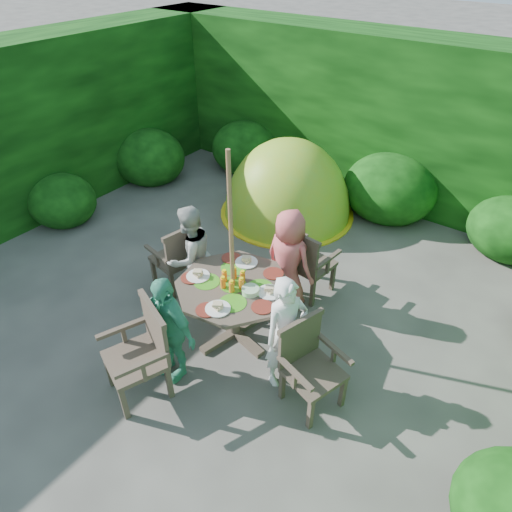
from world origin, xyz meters
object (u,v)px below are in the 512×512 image
Objects in this scene: garden_chair_right at (309,363)px; garden_chair_front at (142,351)px; garden_chair_back at (307,262)px; child_front at (168,328)px; child_right at (286,333)px; parasol_pole at (232,255)px; patio_table at (234,293)px; child_back at (288,261)px; dome_tent at (286,213)px; garden_chair_left at (178,256)px; child_left at (190,257)px.

garden_chair_front is (-1.31, -0.83, 0.05)m from garden_chair_right.
garden_chair_front is (-0.49, -2.14, 0.03)m from garden_chair_back.
child_right is at bearing 35.84° from child_front.
patio_table is at bearing -0.14° from parasol_pole.
child_front is at bearing -102.94° from parasol_pole.
child_front is at bearing 82.63° from child_back.
child_back is 0.52× the size of dome_tent.
parasol_pole is 1.72× the size of child_back.
garden_chair_front is (0.84, -1.32, 0.04)m from garden_chair_left.
parasol_pole reaches higher than child_right.
garden_chair_front reaches higher than patio_table.
patio_table is at bearing 100.51° from child_right.
parasol_pole is at bearing 87.48° from garden_chair_left.
garden_chair_left is 0.69× the size of child_back.
dome_tent reaches higher than patio_table.
dome_tent is at bearing 111.40° from patio_table.
child_right is (0.78, -0.18, -0.47)m from parasol_pole.
child_front reaches higher than garden_chair_left.
garden_chair_back is 1.37m from child_left.
child_left is at bearing 87.04° from garden_chair_left.
patio_table is 1.11m from garden_chair_right.
parasol_pole is at bearing 179.86° from patio_table.
patio_table is 0.80m from child_front.
child_back reaches higher than child_right.
patio_table is at bearing 82.93° from child_back.
garden_chair_left reaches higher than garden_chair_right.
child_right is (0.52, -1.25, 0.14)m from garden_chair_back.
child_front is (-1.26, -0.54, 0.14)m from garden_chair_right.
garden_chair_left is at bearing 166.94° from patio_table.
patio_table is 1.11m from garden_chair_back.
child_back is at bearing 58.83° from garden_chair_right.
child_right is at bearing 118.83° from garden_chair_back.
garden_chair_front is (-0.24, -1.07, -0.09)m from patio_table.
dome_tent is (-2.08, 2.81, -0.47)m from garden_chair_right.
garden_chair_right is 2.20m from garden_chair_left.
child_front is 0.50× the size of dome_tent.
child_back is 2.24m from dome_tent.
child_back is 1.60m from child_front.
garden_chair_front is at bearing 139.89° from garden_chair_right.
garden_chair_left is at bearing 94.66° from garden_chair_right.
child_right is at bearing 127.63° from child_back.
garden_chair_back is at bearing 76.78° from patio_table.
child_left reaches higher than patio_table.
child_back is 1.05× the size of child_front.
garden_chair_left is 0.69× the size of child_left.
child_left is at bearing 167.12° from patio_table.
child_left is at bearing 167.06° from parasol_pole.
garden_chair_front is 1.37m from child_left.
garden_chair_front is at bearing 28.80° from child_left.
child_front is at bearing 82.85° from garden_chair_back.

